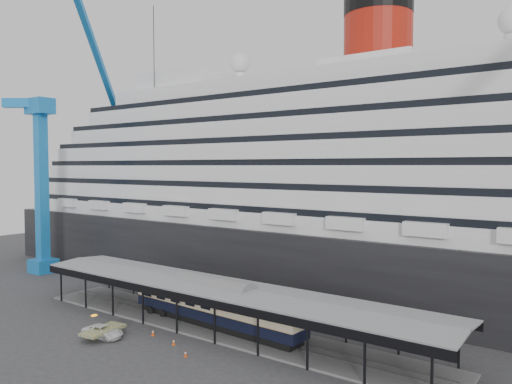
# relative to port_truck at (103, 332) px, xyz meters

# --- Properties ---
(ground) EXTENTS (200.00, 200.00, 0.00)m
(ground) POSITION_rel_port_truck_xyz_m (8.51, 5.01, -0.68)
(ground) COLOR #333336
(ground) RESTS_ON ground
(cruise_ship) EXTENTS (130.00, 30.00, 43.90)m
(cruise_ship) POSITION_rel_port_truck_xyz_m (8.55, 37.01, 17.67)
(cruise_ship) COLOR black
(cruise_ship) RESTS_ON ground
(platform_canopy) EXTENTS (56.00, 9.18, 5.30)m
(platform_canopy) POSITION_rel_port_truck_xyz_m (8.51, 10.01, 1.68)
(platform_canopy) COLOR slate
(platform_canopy) RESTS_ON ground
(crane_blue) EXTENTS (22.63, 19.19, 47.60)m
(crane_blue) POSITION_rel_port_truck_xyz_m (-36.61, 15.63, 19.27)
(crane_blue) COLOR blue
(crane_blue) RESTS_ON ground
(port_truck) EXTENTS (5.19, 2.91, 1.37)m
(port_truck) POSITION_rel_port_truck_xyz_m (0.00, 0.00, 0.00)
(port_truck) COLOR silver
(port_truck) RESTS_ON ground
(pullman_carriage) EXTENTS (25.12, 4.56, 24.53)m
(pullman_carriage) POSITION_rel_port_truck_xyz_m (7.80, 10.01, 2.26)
(pullman_carriage) COLOR black
(pullman_carriage) RESTS_ON ground
(traffic_cone_left) EXTENTS (0.46, 0.46, 0.72)m
(traffic_cone_left) POSITION_rel_port_truck_xyz_m (4.02, 3.74, -0.33)
(traffic_cone_left) COLOR #EC4A0D
(traffic_cone_left) RESTS_ON ground
(traffic_cone_mid) EXTENTS (0.45, 0.45, 0.68)m
(traffic_cone_mid) POSITION_rel_port_truck_xyz_m (8.08, 3.03, -0.35)
(traffic_cone_mid) COLOR #DF540C
(traffic_cone_mid) RESTS_ON ground
(traffic_cone_right) EXTENTS (0.39, 0.39, 0.67)m
(traffic_cone_right) POSITION_rel_port_truck_xyz_m (11.45, 1.38, -0.35)
(traffic_cone_right) COLOR #DE420C
(traffic_cone_right) RESTS_ON ground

